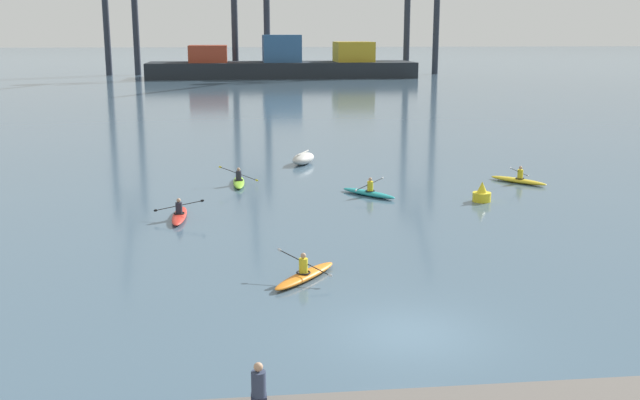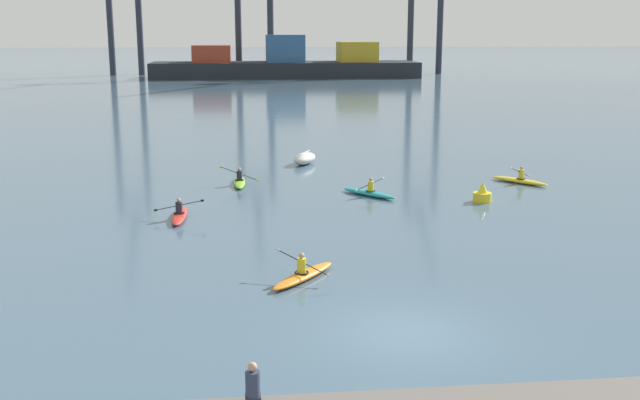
{
  "view_description": "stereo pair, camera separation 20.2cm",
  "coord_description": "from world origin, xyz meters",
  "px_view_note": "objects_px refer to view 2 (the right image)",
  "views": [
    {
      "loc": [
        -4.64,
        -18.76,
        8.14
      ],
      "look_at": [
        -0.88,
        14.22,
        0.6
      ],
      "focal_mm": 41.61,
      "sensor_mm": 36.0,
      "label": 1
    },
    {
      "loc": [
        -4.44,
        -18.79,
        8.14
      ],
      "look_at": [
        -0.88,
        14.22,
        0.6
      ],
      "focal_mm": 41.61,
      "sensor_mm": 36.0,
      "label": 2
    }
  ],
  "objects_px": {
    "kayak_red": "(179,215)",
    "seated_onlooker": "(253,385)",
    "container_barge": "(286,64)",
    "capsized_dinghy": "(305,158)",
    "channel_buoy": "(482,194)",
    "kayak_yellow": "(519,180)",
    "kayak_teal": "(369,192)",
    "kayak_orange": "(303,274)",
    "kayak_lime": "(240,181)"
  },
  "relations": [
    {
      "from": "kayak_red",
      "to": "seated_onlooker",
      "type": "bearing_deg",
      "value": -81.14
    },
    {
      "from": "container_barge",
      "to": "capsized_dinghy",
      "type": "xyz_separation_m",
      "value": [
        -4.6,
        -91.23,
        -2.02
      ]
    },
    {
      "from": "channel_buoy",
      "to": "kayak_yellow",
      "type": "distance_m",
      "value": 5.48
    },
    {
      "from": "kayak_red",
      "to": "seated_onlooker",
      "type": "height_order",
      "value": "seated_onlooker"
    },
    {
      "from": "kayak_teal",
      "to": "kayak_orange",
      "type": "bearing_deg",
      "value": -109.39
    },
    {
      "from": "capsized_dinghy",
      "to": "kayak_red",
      "type": "distance_m",
      "value": 15.0
    },
    {
      "from": "capsized_dinghy",
      "to": "channel_buoy",
      "type": "xyz_separation_m",
      "value": [
        7.75,
        -11.54,
        0.01
      ]
    },
    {
      "from": "kayak_yellow",
      "to": "kayak_lime",
      "type": "xyz_separation_m",
      "value": [
        -15.36,
        1.29,
        0.0
      ]
    },
    {
      "from": "container_barge",
      "to": "capsized_dinghy",
      "type": "distance_m",
      "value": 91.36
    },
    {
      "from": "kayak_orange",
      "to": "kayak_yellow",
      "type": "bearing_deg",
      "value": 48.48
    },
    {
      "from": "channel_buoy",
      "to": "kayak_orange",
      "type": "height_order",
      "value": "channel_buoy"
    },
    {
      "from": "capsized_dinghy",
      "to": "seated_onlooker",
      "type": "height_order",
      "value": "seated_onlooker"
    },
    {
      "from": "kayak_orange",
      "to": "seated_onlooker",
      "type": "bearing_deg",
      "value": -100.65
    },
    {
      "from": "container_barge",
      "to": "kayak_red",
      "type": "distance_m",
      "value": 105.24
    },
    {
      "from": "container_barge",
      "to": "kayak_lime",
      "type": "xyz_separation_m",
      "value": [
        -8.7,
        -97.27,
        -2.2
      ]
    },
    {
      "from": "kayak_orange",
      "to": "kayak_teal",
      "type": "bearing_deg",
      "value": 70.61
    },
    {
      "from": "seated_onlooker",
      "to": "kayak_orange",
      "type": "bearing_deg",
      "value": 79.35
    },
    {
      "from": "kayak_teal",
      "to": "kayak_red",
      "type": "relative_size",
      "value": 0.88
    },
    {
      "from": "channel_buoy",
      "to": "kayak_teal",
      "type": "relative_size",
      "value": 0.33
    },
    {
      "from": "kayak_yellow",
      "to": "kayak_lime",
      "type": "height_order",
      "value": "kayak_lime"
    },
    {
      "from": "kayak_orange",
      "to": "seated_onlooker",
      "type": "distance_m",
      "value": 10.11
    },
    {
      "from": "kayak_lime",
      "to": "seated_onlooker",
      "type": "bearing_deg",
      "value": -89.46
    },
    {
      "from": "kayak_yellow",
      "to": "seated_onlooker",
      "type": "relative_size",
      "value": 3.37
    },
    {
      "from": "channel_buoy",
      "to": "capsized_dinghy",
      "type": "bearing_deg",
      "value": 123.89
    },
    {
      "from": "channel_buoy",
      "to": "kayak_red",
      "type": "distance_m",
      "value": 14.65
    },
    {
      "from": "container_barge",
      "to": "kayak_teal",
      "type": "xyz_separation_m",
      "value": [
        -2.14,
        -100.87,
        -2.2
      ]
    },
    {
      "from": "kayak_red",
      "to": "kayak_lime",
      "type": "relative_size",
      "value": 1.0
    },
    {
      "from": "kayak_teal",
      "to": "kayak_yellow",
      "type": "height_order",
      "value": "kayak_yellow"
    },
    {
      "from": "kayak_yellow",
      "to": "kayak_red",
      "type": "bearing_deg",
      "value": -161.49
    },
    {
      "from": "channel_buoy",
      "to": "container_barge",
      "type": "bearing_deg",
      "value": 91.76
    },
    {
      "from": "capsized_dinghy",
      "to": "channel_buoy",
      "type": "height_order",
      "value": "channel_buoy"
    },
    {
      "from": "kayak_orange",
      "to": "kayak_red",
      "type": "bearing_deg",
      "value": 118.23
    },
    {
      "from": "channel_buoy",
      "to": "seated_onlooker",
      "type": "height_order",
      "value": "seated_onlooker"
    },
    {
      "from": "capsized_dinghy",
      "to": "kayak_yellow",
      "type": "height_order",
      "value": "kayak_yellow"
    },
    {
      "from": "capsized_dinghy",
      "to": "seated_onlooker",
      "type": "bearing_deg",
      "value": -96.82
    },
    {
      "from": "kayak_red",
      "to": "kayak_yellow",
      "type": "bearing_deg",
      "value": 18.51
    },
    {
      "from": "kayak_teal",
      "to": "kayak_lime",
      "type": "xyz_separation_m",
      "value": [
        -6.56,
        3.6,
        0.0
      ]
    },
    {
      "from": "capsized_dinghy",
      "to": "container_barge",
      "type": "bearing_deg",
      "value": 87.11
    },
    {
      "from": "channel_buoy",
      "to": "seated_onlooker",
      "type": "relative_size",
      "value": 1.12
    },
    {
      "from": "container_barge",
      "to": "kayak_red",
      "type": "xyz_separation_m",
      "value": [
        -11.39,
        -104.6,
        -2.2
      ]
    },
    {
      "from": "kayak_yellow",
      "to": "kayak_lime",
      "type": "distance_m",
      "value": 15.41
    },
    {
      "from": "kayak_orange",
      "to": "kayak_lime",
      "type": "relative_size",
      "value": 0.89
    },
    {
      "from": "container_barge",
      "to": "kayak_teal",
      "type": "height_order",
      "value": "container_barge"
    },
    {
      "from": "channel_buoy",
      "to": "kayak_orange",
      "type": "bearing_deg",
      "value": -132.18
    },
    {
      "from": "channel_buoy",
      "to": "kayak_yellow",
      "type": "bearing_deg",
      "value": 50.2
    },
    {
      "from": "capsized_dinghy",
      "to": "channel_buoy",
      "type": "bearing_deg",
      "value": -56.11
    },
    {
      "from": "kayak_yellow",
      "to": "container_barge",
      "type": "bearing_deg",
      "value": 93.86
    },
    {
      "from": "kayak_red",
      "to": "container_barge",
      "type": "bearing_deg",
      "value": 83.79
    },
    {
      "from": "capsized_dinghy",
      "to": "kayak_orange",
      "type": "xyz_separation_m",
      "value": [
        -1.99,
        -22.3,
        -0.18
      ]
    },
    {
      "from": "kayak_lime",
      "to": "seated_onlooker",
      "type": "height_order",
      "value": "seated_onlooker"
    }
  ]
}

